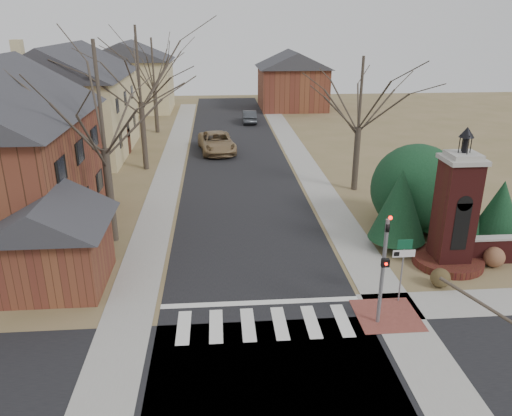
{
  "coord_description": "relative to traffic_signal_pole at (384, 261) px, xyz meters",
  "views": [
    {
      "loc": [
        -1.56,
        -15.06,
        10.79
      ],
      "look_at": [
        0.11,
        6.0,
        2.69
      ],
      "focal_mm": 35.0,
      "sensor_mm": 36.0,
      "label": 1
    }
  ],
  "objects": [
    {
      "name": "house_distant_left",
      "position": [
        -16.31,
        47.42,
        1.66
      ],
      "size": [
        10.8,
        8.8,
        8.53
      ],
      "color": "tan",
      "rests_on": "ground"
    },
    {
      "name": "crosswalk_zone",
      "position": [
        -4.3,
        0.23,
        -2.58
      ],
      "size": [
        8.0,
        2.2,
        0.02
      ],
      "primitive_type": "cube",
      "color": "silver",
      "rests_on": "ground"
    },
    {
      "name": "bare_tree_0",
      "position": [
        -11.3,
        8.43,
        5.11
      ],
      "size": [
        8.05,
        8.05,
        11.15
      ],
      "color": "#473D33",
      "rests_on": "ground"
    },
    {
      "name": "sign_post",
      "position": [
        1.29,
        1.41,
        -0.64
      ],
      "size": [
        0.9,
        0.07,
        2.75
      ],
      "color": "slate",
      "rests_on": "ground"
    },
    {
      "name": "pickup_truck",
      "position": [
        -5.9,
        26.1,
        -1.76
      ],
      "size": [
        3.49,
        6.28,
        1.66
      ],
      "primitive_type": "imported",
      "rotation": [
        0.0,
        0.0,
        0.13
      ],
      "color": "#947851",
      "rests_on": "ground"
    },
    {
      "name": "bare_tree_1",
      "position": [
        -11.3,
        21.43,
        5.44
      ],
      "size": [
        8.4,
        8.4,
        11.64
      ],
      "color": "#473D33",
      "rests_on": "ground"
    },
    {
      "name": "bare_tree_3",
      "position": [
        3.2,
        15.43,
        4.1
      ],
      "size": [
        7.0,
        7.0,
        9.7
      ],
      "color": "#473D33",
      "rests_on": "ground"
    },
    {
      "name": "dry_shrub_left",
      "position": [
        3.45,
        2.43,
        -2.17
      ],
      "size": [
        0.84,
        0.84,
        0.84
      ],
      "primitive_type": "sphere",
      "color": "#4C3D22",
      "rests_on": "ground"
    },
    {
      "name": "sidewalk_right_main",
      "position": [
        0.9,
        21.43,
        -2.58
      ],
      "size": [
        2.0,
        60.0,
        0.02
      ],
      "primitive_type": "cube",
      "color": "gray",
      "rests_on": "ground"
    },
    {
      "name": "curb_apron",
      "position": [
        0.5,
        0.43,
        -2.57
      ],
      "size": [
        2.4,
        2.4,
        0.02
      ],
      "primitive_type": "cube",
      "color": "brown",
      "rests_on": "ground"
    },
    {
      "name": "garage_left",
      "position": [
        -12.82,
        3.92,
        -0.35
      ],
      "size": [
        4.8,
        4.8,
        4.29
      ],
      "color": "brown",
      "rests_on": "ground"
    },
    {
      "name": "distant_car",
      "position": [
        -2.27,
        38.54,
        -1.91
      ],
      "size": [
        1.54,
        4.16,
        1.36
      ],
      "primitive_type": "imported",
      "rotation": [
        0.0,
        0.0,
        3.12
      ],
      "color": "#32363A",
      "rests_on": "ground"
    },
    {
      "name": "house_distant_right",
      "position": [
        3.69,
        47.42,
        1.06
      ],
      "size": [
        8.8,
        8.8,
        7.3
      ],
      "color": "brown",
      "rests_on": "ground"
    },
    {
      "name": "evergreen_mid",
      "position": [
        6.2,
        7.63,
        0.01
      ],
      "size": [
        3.4,
        3.4,
        4.7
      ],
      "color": "#473D33",
      "rests_on": "ground"
    },
    {
      "name": "traffic_signal_pole",
      "position": [
        0.0,
        0.0,
        0.0
      ],
      "size": [
        0.28,
        0.41,
        4.5
      ],
      "color": "slate",
      "rests_on": "ground"
    },
    {
      "name": "house_stucco_left",
      "position": [
        -17.8,
        26.42,
        2.01
      ],
      "size": [
        9.8,
        12.8,
        9.28
      ],
      "color": "tan",
      "rests_on": "ground"
    },
    {
      "name": "bare_tree_2",
      "position": [
        -11.8,
        34.43,
        4.44
      ],
      "size": [
        7.35,
        7.35,
        10.19
      ],
      "color": "#473D33",
      "rests_on": "ground"
    },
    {
      "name": "evergreen_mass",
      "position": [
        4.7,
        8.93,
        -0.19
      ],
      "size": [
        4.8,
        4.8,
        4.8
      ],
      "primitive_type": "sphere",
      "color": "#10311B",
      "rests_on": "ground"
    },
    {
      "name": "dry_shrub_right",
      "position": [
        6.7,
        4.03,
        -2.11
      ],
      "size": [
        0.95,
        0.95,
        0.95
      ],
      "primitive_type": "sphere",
      "color": "brown",
      "rests_on": "ground"
    },
    {
      "name": "sidewalk_left",
      "position": [
        -9.5,
        21.43,
        -2.58
      ],
      "size": [
        2.0,
        60.0,
        0.02
      ],
      "primitive_type": "cube",
      "color": "gray",
      "rests_on": "ground"
    },
    {
      "name": "cross_street",
      "position": [
        -4.3,
        -3.57,
        -2.58
      ],
      "size": [
        120.0,
        8.0,
        0.01
      ],
      "primitive_type": "cube",
      "color": "black",
      "rests_on": "ground"
    },
    {
      "name": "ground",
      "position": [
        -4.3,
        -0.57,
        -2.59
      ],
      "size": [
        120.0,
        120.0,
        0.0
      ],
      "primitive_type": "plane",
      "color": "brown",
      "rests_on": "ground"
    },
    {
      "name": "stop_bar",
      "position": [
        -4.3,
        1.73,
        -2.58
      ],
      "size": [
        8.0,
        0.35,
        0.02
      ],
      "primitive_type": "cube",
      "color": "silver",
      "rests_on": "ground"
    },
    {
      "name": "brick_gate_monument",
      "position": [
        4.7,
        4.42,
        -0.42
      ],
      "size": [
        3.2,
        3.2,
        6.47
      ],
      "color": "#4E1817",
      "rests_on": "ground"
    },
    {
      "name": "evergreen_near",
      "position": [
        2.9,
        6.43,
        -0.29
      ],
      "size": [
        2.8,
        2.8,
        4.1
      ],
      "color": "#473D33",
      "rests_on": "ground"
    },
    {
      "name": "evergreen_far",
      "position": [
        8.2,
        6.63,
        -0.69
      ],
      "size": [
        2.4,
        2.4,
        3.3
      ],
      "color": "#473D33",
      "rests_on": "ground"
    },
    {
      "name": "main_street",
      "position": [
        -4.3,
        21.43,
        -2.58
      ],
      "size": [
        8.0,
        70.0,
        0.01
      ],
      "primitive_type": "cube",
      "color": "black",
      "rests_on": "ground"
    }
  ]
}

